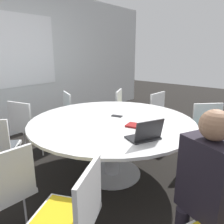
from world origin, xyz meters
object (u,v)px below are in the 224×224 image
at_px(laptop, 146,134).
at_px(spiral_notebook, 136,126).
at_px(chair_2, 211,130).
at_px(cell_phone, 117,116).
at_px(chair_9, 72,213).
at_px(chair_3, 163,114).
at_px(chair_6, 28,123).
at_px(chair_8, 2,187).
at_px(chair_5, 75,111).
at_px(person_0, 206,182).
at_px(chair_4, 126,109).
at_px(handbag, 194,139).

height_order(laptop, spiral_notebook, laptop).
xyz_separation_m(chair_2, cell_phone, (-0.86, 0.94, 0.23)).
height_order(chair_9, laptop, laptop).
xyz_separation_m(chair_3, chair_6, (-1.74, 1.33, 0.00)).
height_order(chair_8, chair_9, same).
relative_size(chair_5, cell_phone, 5.59).
distance_m(laptop, cell_phone, 0.81).
relative_size(chair_6, chair_9, 1.00).
xyz_separation_m(chair_5, chair_9, (-1.70, -1.89, 0.00)).
xyz_separation_m(chair_6, person_0, (-0.20, -2.59, 0.19)).
distance_m(chair_5, chair_6, 0.89).
bearing_deg(chair_6, person_0, -18.05).
bearing_deg(chair_9, chair_8, 78.69).
bearing_deg(chair_9, chair_3, -11.61).
height_order(chair_5, chair_6, same).
height_order(chair_4, chair_9, same).
height_order(cell_phone, handbag, cell_phone).
distance_m(chair_2, person_0, 1.66).
distance_m(chair_8, cell_phone, 1.53).
height_order(chair_5, laptop, laptop).
height_order(chair_5, cell_phone, chair_5).
bearing_deg(laptop, chair_6, -63.14).
bearing_deg(person_0, chair_6, 19.39).
distance_m(chair_3, chair_4, 0.70).
xyz_separation_m(chair_8, chair_9, (0.16, -0.65, 0.00)).
distance_m(chair_8, person_0, 1.53).
relative_size(person_0, laptop, 3.31).
relative_size(chair_3, person_0, 0.71).
bearing_deg(handbag, chair_8, 168.67).
relative_size(chair_9, person_0, 0.71).
bearing_deg(chair_3, chair_5, -52.37).
distance_m(chair_2, chair_6, 2.61).
xyz_separation_m(chair_3, chair_9, (-2.56, -0.60, 0.00)).
distance_m(chair_5, person_0, 2.78).
bearing_deg(chair_8, spiral_notebook, -12.26).
xyz_separation_m(chair_4, spiral_notebook, (-1.21, -1.01, 0.23)).
relative_size(chair_8, person_0, 0.71).
height_order(chair_5, person_0, person_0).
bearing_deg(chair_6, chair_9, -36.51).
bearing_deg(spiral_notebook, cell_phone, 67.03).
bearing_deg(person_0, laptop, -1.21).
height_order(chair_4, chair_8, same).
distance_m(laptop, handbag, 1.88).
height_order(chair_3, handbag, chair_3).
bearing_deg(laptop, chair_3, -135.75).
bearing_deg(chair_2, laptop, 32.98).
distance_m(chair_8, chair_9, 0.66).
relative_size(chair_2, person_0, 0.71).
bearing_deg(chair_9, chair_2, -31.65).
xyz_separation_m(chair_4, cell_phone, (-1.04, -0.60, 0.23)).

